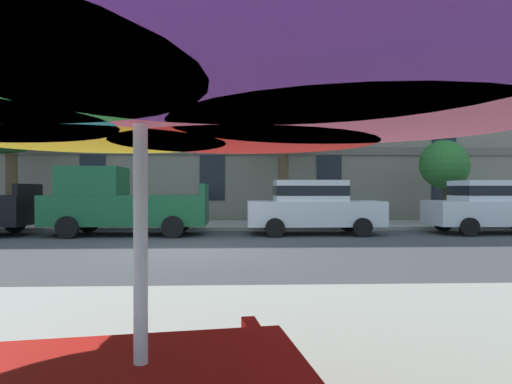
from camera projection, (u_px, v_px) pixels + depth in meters
ground_plane at (191, 250)px, 10.84m from camera, size 120.00×120.00×0.00m
sidewalk_far at (209, 225)px, 17.63m from camera, size 56.00×3.60×0.12m
apartment_building at (218, 77)px, 25.76m from camera, size 47.18×12.08×16.00m
pickup_green at (121, 203)px, 14.42m from camera, size 5.10×2.12×2.20m
sedan_white at (312, 206)px, 14.67m from camera, size 4.40×1.98×1.78m
sedan_white_midblock at (494, 205)px, 14.91m from camera, size 4.40×1.98×1.78m
street_tree_left at (9, 115)px, 17.10m from camera, size 3.24×3.35×5.99m
street_tree_middle at (286, 115)px, 17.73m from camera, size 3.31×3.22×6.10m
street_tree_right at (445, 166)px, 17.91m from camera, size 2.09×2.17×3.45m
patio_umbrella at (140, 68)px, 1.86m from camera, size 3.37×3.13×2.31m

